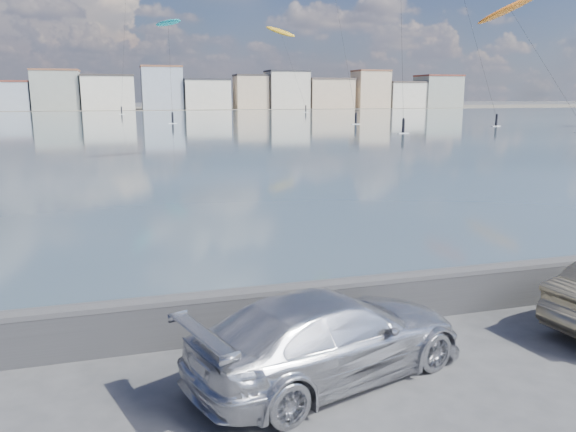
{
  "coord_description": "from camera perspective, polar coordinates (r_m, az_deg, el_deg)",
  "views": [
    {
      "loc": [
        -2.47,
        -7.83,
        4.88
      ],
      "look_at": [
        1.0,
        4.0,
        2.2
      ],
      "focal_mm": 35.0,
      "sensor_mm": 36.0,
      "label": 1
    }
  ],
  "objects": [
    {
      "name": "kitesurfer_11",
      "position": [
        95.14,
        21.65,
        18.93
      ],
      "size": [
        9.75,
        18.86,
        20.2
      ],
      "color": "orange",
      "rests_on": "ground"
    },
    {
      "name": "kitesurfer_14",
      "position": [
        112.97,
        -12.08,
        18.45
      ],
      "size": [
        5.66,
        17.59,
        18.68
      ],
      "color": "#19BFBF",
      "rests_on": "ground"
    },
    {
      "name": "seawall",
      "position": [
        11.64,
        -2.96,
        -9.43
      ],
      "size": [
        400.0,
        0.36,
        1.08
      ],
      "color": "#28282B",
      "rests_on": "ground"
    },
    {
      "name": "far_buildings",
      "position": [
        193.87,
        -15.59,
        12.15
      ],
      "size": [
        240.79,
        13.26,
        14.6
      ],
      "color": "white",
      "rests_on": "ground"
    },
    {
      "name": "far_shore_strip",
      "position": [
        207.9,
        -15.94,
        10.44
      ],
      "size": [
        500.0,
        60.0,
        0.0
      ],
      "primitive_type": "cube",
      "color": "#4C473D",
      "rests_on": "ground"
    },
    {
      "name": "ground",
      "position": [
        9.55,
        1.05,
        -18.46
      ],
      "size": [
        700.0,
        700.0,
        0.0
      ],
      "primitive_type": "plane",
      "color": "#333335",
      "rests_on": "ground"
    },
    {
      "name": "bay_water",
      "position": [
        99.48,
        -15.1,
        9.02
      ],
      "size": [
        500.0,
        177.0,
        0.0
      ],
      "primitive_type": "cube",
      "color": "#384752",
      "rests_on": "ground"
    },
    {
      "name": "kitesurfer_18",
      "position": [
        172.73,
        -0.75,
        18.14
      ],
      "size": [
        8.93,
        18.7,
        25.35
      ],
      "color": "#BF8C19",
      "rests_on": "ground"
    },
    {
      "name": "car_silver",
      "position": [
        10.03,
        4.3,
        -12.0
      ],
      "size": [
        5.64,
        3.61,
        1.52
      ],
      "primitive_type": "imported",
      "rotation": [
        0.0,
        0.0,
        1.88
      ],
      "color": "silver",
      "rests_on": "ground"
    }
  ]
}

